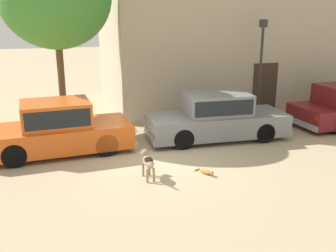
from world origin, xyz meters
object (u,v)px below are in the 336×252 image
(stray_cat, at_px, (206,171))
(street_lamp, at_px, (261,57))
(parked_sedan_second, at_px, (217,117))
(parked_sedan_nearest, at_px, (58,128))
(stray_dog_spotted, at_px, (148,161))

(stray_cat, distance_m, street_lamp, 6.29)
(parked_sedan_second, bearing_deg, street_lamp, 37.31)
(parked_sedan_nearest, xyz_separation_m, stray_cat, (3.55, -2.79, -0.69))
(parked_sedan_second, bearing_deg, stray_cat, -115.27)
(stray_dog_spotted, bearing_deg, parked_sedan_second, -51.01)
(parked_sedan_second, relative_size, street_lamp, 1.25)
(street_lamp, bearing_deg, parked_sedan_nearest, -168.67)
(street_lamp, bearing_deg, stray_dog_spotted, -142.89)
(parked_sedan_nearest, bearing_deg, stray_cat, -41.33)
(parked_sedan_nearest, xyz_separation_m, stray_dog_spotted, (2.06, -2.61, -0.30))
(parked_sedan_nearest, height_order, street_lamp, street_lamp)
(parked_sedan_nearest, distance_m, stray_dog_spotted, 3.34)
(parked_sedan_second, relative_size, stray_dog_spotted, 4.63)
(stray_dog_spotted, height_order, street_lamp, street_lamp)
(stray_cat, height_order, street_lamp, street_lamp)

